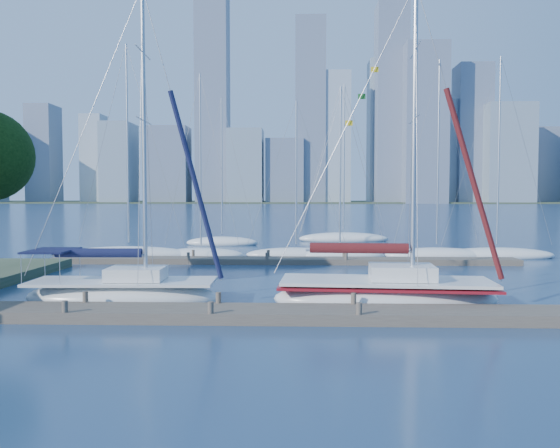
{
  "coord_description": "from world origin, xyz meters",
  "views": [
    {
      "loc": [
        2.93,
        -19.07,
        4.39
      ],
      "look_at": [
        2.19,
        4.0,
        3.18
      ],
      "focal_mm": 35.0,
      "sensor_mm": 36.0,
      "label": 1
    }
  ],
  "objects": [
    {
      "name": "bg_boat_0",
      "position": [
        -8.91,
        18.71,
        0.29
      ],
      "size": [
        9.53,
        5.82,
        15.22
      ],
      "rotation": [
        0.0,
        0.0,
        -0.4
      ],
      "color": "white",
      "rests_on": "ground"
    },
    {
      "name": "near_dock",
      "position": [
        0.0,
        0.0,
        0.2
      ],
      "size": [
        26.0,
        2.0,
        0.4
      ],
      "primitive_type": "cube",
      "color": "#50453B",
      "rests_on": "ground"
    },
    {
      "name": "bg_boat_7",
      "position": [
        7.36,
        33.39,
        0.3
      ],
      "size": [
        8.94,
        4.77,
        15.31
      ],
      "rotation": [
        0.0,
        0.0,
        0.28
      ],
      "color": "white",
      "rests_on": "ground"
    },
    {
      "name": "sailboat_maroon",
      "position": [
        6.46,
        2.57,
        0.98
      ],
      "size": [
        9.08,
        3.49,
        13.17
      ],
      "rotation": [
        0.0,
        0.0,
        -0.07
      ],
      "color": "white",
      "rests_on": "ground"
    },
    {
      "name": "bg_boat_4",
      "position": [
        12.69,
        19.28,
        0.27
      ],
      "size": [
        7.54,
        5.02,
        14.08
      ],
      "rotation": [
        0.0,
        0.0,
        0.43
      ],
      "color": "white",
      "rests_on": "ground"
    },
    {
      "name": "bg_boat_5",
      "position": [
        16.92,
        19.48,
        0.27
      ],
      "size": [
        8.22,
        3.04,
        14.32
      ],
      "rotation": [
        0.0,
        0.0,
        0.11
      ],
      "color": "white",
      "rests_on": "ground"
    },
    {
      "name": "ground",
      "position": [
        0.0,
        0.0,
        0.0
      ],
      "size": [
        700.0,
        700.0,
        0.0
      ],
      "primitive_type": "plane",
      "color": "navy",
      "rests_on": "ground"
    },
    {
      "name": "far_dock",
      "position": [
        2.0,
        16.0,
        0.18
      ],
      "size": [
        30.0,
        1.8,
        0.36
      ],
      "primitive_type": "cube",
      "color": "#50453B",
      "rests_on": "ground"
    },
    {
      "name": "bg_boat_6",
      "position": [
        -3.75,
        28.91,
        0.28
      ],
      "size": [
        6.76,
        4.21,
        13.27
      ],
      "rotation": [
        0.0,
        0.0,
        -0.34
      ],
      "color": "white",
      "rests_on": "ground"
    },
    {
      "name": "sailboat_navy",
      "position": [
        -4.17,
        2.73,
        1.07
      ],
      "size": [
        8.08,
        2.84,
        13.23
      ],
      "rotation": [
        0.0,
        0.0,
        0.03
      ],
      "color": "white",
      "rests_on": "ground"
    },
    {
      "name": "bg_boat_2",
      "position": [
        2.84,
        19.46,
        0.23
      ],
      "size": [
        7.36,
        3.13,
        11.35
      ],
      "rotation": [
        0.0,
        0.0,
        -0.16
      ],
      "color": "white",
      "rests_on": "ground"
    },
    {
      "name": "far_shore",
      "position": [
        0.0,
        320.0,
        0.0
      ],
      "size": [
        800.0,
        100.0,
        1.5
      ],
      "primitive_type": "cube",
      "color": "#38472D",
      "rests_on": "ground"
    },
    {
      "name": "skyline",
      "position": [
        24.96,
        290.12,
        37.1
      ],
      "size": [
        502.53,
        51.31,
        120.68
      ],
      "color": "#8297A8",
      "rests_on": "ground"
    },
    {
      "name": "bg_boat_1",
      "position": [
        -3.85,
        18.96,
        0.26
      ],
      "size": [
        6.45,
        4.21,
        13.14
      ],
      "rotation": [
        0.0,
        0.0,
        -0.39
      ],
      "color": "white",
      "rests_on": "ground"
    },
    {
      "name": "bg_boat_3",
      "position": [
        5.91,
        19.15,
        0.26
      ],
      "size": [
        6.42,
        2.9,
        12.26
      ],
      "rotation": [
        0.0,
        0.0,
        -0.12
      ],
      "color": "white",
      "rests_on": "ground"
    }
  ]
}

